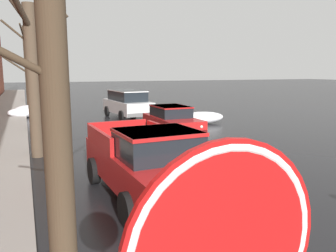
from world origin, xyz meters
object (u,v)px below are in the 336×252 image
Objects in this scene: suv_white_parked_kerbside_mid at (127,103)px; pickup_truck_red_approaching_near_lane at (148,162)px; bare_tree_second_along_sidewalk at (33,69)px; sedan_red_parked_kerbside_close at (172,120)px; bare_tree_far_down_block at (26,66)px; bare_tree_at_the_corner at (57,57)px; bare_tree_mid_block at (33,75)px.

pickup_truck_red_approaching_near_lane is at bearing -104.37° from suv_white_parked_kerbside_mid.
bare_tree_second_along_sidewalk is 1.67× the size of sedan_red_parked_kerbside_close.
pickup_truck_red_approaching_near_lane is (2.43, -20.70, -2.61)m from bare_tree_far_down_block.
bare_tree_far_down_block is at bearing 131.64° from suv_white_parked_kerbside_mid.
bare_tree_second_along_sidewalk is 6.13m from pickup_truck_red_approaching_near_lane.
bare_tree_at_the_corner is at bearing -89.75° from bare_tree_second_along_sidewalk.
bare_tree_at_the_corner reaches higher than pickup_truck_red_approaching_near_lane.
bare_tree_at_the_corner is 14.58m from bare_tree_mid_block.
pickup_truck_red_approaching_near_lane is (2.31, 3.53, -2.34)m from bare_tree_at_the_corner.
bare_tree_at_the_corner is 12.49m from sedan_red_parked_kerbside_close.
bare_tree_second_along_sidewalk is at bearing 90.25° from bare_tree_at_the_corner.
bare_tree_at_the_corner is 18.57m from suv_white_parked_kerbside_mid.
bare_tree_far_down_block is 21.00m from pickup_truck_red_approaching_near_lane.
bare_tree_far_down_block reaches higher than pickup_truck_red_approaching_near_lane.
bare_tree_at_the_corner is at bearing -123.25° from pickup_truck_red_approaching_near_lane.
sedan_red_parked_kerbside_close is 0.81× the size of suv_white_parked_kerbside_mid.
bare_tree_far_down_block is 15.20m from sedan_red_parked_kerbside_close.
bare_tree_mid_block is at bearing -153.45° from suv_white_parked_kerbside_mid.
bare_tree_second_along_sidewalk is 1.35× the size of suv_white_parked_kerbside_mid.
bare_tree_second_along_sidewalk reaches higher than pickup_truck_red_approaching_near_lane.
bare_tree_second_along_sidewalk is 5.86m from bare_tree_mid_block.
bare_tree_mid_block is at bearing 146.56° from sedan_red_parked_kerbside_close.
sedan_red_parked_kerbside_close is at bearing -65.46° from bare_tree_far_down_block.
suv_white_parked_kerbside_mid is (-0.21, 6.85, 0.24)m from sedan_red_parked_kerbside_close.
bare_tree_far_down_block reaches higher than sedan_red_parked_kerbside_close.
suv_white_parked_kerbside_mid is at bearing 26.55° from bare_tree_mid_block.
bare_tree_second_along_sidewalk is 0.96× the size of bare_tree_far_down_block.
suv_white_parked_kerbside_mid is (6.01, -6.75, -2.50)m from bare_tree_far_down_block.
bare_tree_mid_block is 0.82× the size of bare_tree_far_down_block.
suv_white_parked_kerbside_mid reaches higher than pickup_truck_red_approaching_near_lane.
bare_tree_second_along_sidewalk is at bearing -162.78° from sedan_red_parked_kerbside_close.
pickup_truck_red_approaching_near_lane is (2.21, -11.05, -2.02)m from bare_tree_mid_block.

